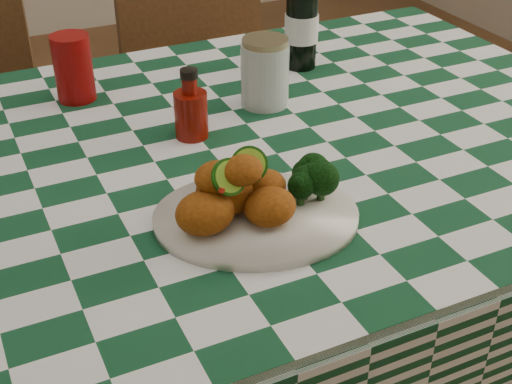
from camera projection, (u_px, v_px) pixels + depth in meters
name	position (u px, v px, depth m)	size (l,w,h in m)	color
dining_table	(216.00, 315.00, 1.48)	(1.66, 1.06, 0.79)	#124225
plate	(256.00, 218.00, 1.07)	(0.31, 0.24, 0.02)	silver
fried_chicken_pile	(240.00, 187.00, 1.03)	(0.16, 0.12, 0.10)	#98490E
broccoli_side	(305.00, 179.00, 1.09)	(0.08, 0.08, 0.06)	black
red_tumbler	(73.00, 68.00, 1.42)	(0.08, 0.08, 0.13)	#810707
ketchup_bottle	(190.00, 104.00, 1.28)	(0.06, 0.06, 0.13)	#6D0D05
mason_jar	(265.00, 72.00, 1.40)	(0.09, 0.09, 0.14)	#B2BCBA
beer_bottle	(302.00, 13.00, 1.53)	(0.07, 0.07, 0.25)	black
wooden_chair_right	(216.00, 121.00, 2.07)	(0.43, 0.45, 0.94)	#472814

